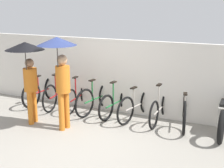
{
  "coord_description": "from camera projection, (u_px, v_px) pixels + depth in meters",
  "views": [
    {
      "loc": [
        3.37,
        -5.2,
        2.84
      ],
      "look_at": [
        0.45,
        1.18,
        1.0
      ],
      "focal_mm": 50.0,
      "sensor_mm": 36.0,
      "label": 1
    }
  ],
  "objects": [
    {
      "name": "back_wall",
      "position": [
        111.0,
        75.0,
        8.27
      ],
      "size": [
        12.96,
        0.12,
        1.93
      ],
      "color": "silver",
      "rests_on": "ground"
    },
    {
      "name": "pedestrian_leading",
      "position": [
        27.0,
        62.0,
        7.13
      ],
      "size": [
        0.88,
        0.88,
        1.99
      ],
      "rotation": [
        0.0,
        0.0,
        3.28
      ],
      "color": "#C66B1E",
      "rests_on": "ground"
    },
    {
      "name": "parked_bicycle_4",
      "position": [
        117.0,
        102.0,
        8.06
      ],
      "size": [
        0.44,
        1.68,
        1.1
      ],
      "rotation": [
        0.0,
        0.0,
        1.44
      ],
      "color": "black",
      "rests_on": "ground"
    },
    {
      "name": "parked_bicycle_5",
      "position": [
        137.0,
        105.0,
        7.77
      ],
      "size": [
        0.54,
        1.69,
        1.0
      ],
      "rotation": [
        0.0,
        0.0,
        1.35
      ],
      "color": "black",
      "rests_on": "ground"
    },
    {
      "name": "parked_bicycle_0",
      "position": [
        43.0,
        91.0,
        8.95
      ],
      "size": [
        0.44,
        1.71,
        0.99
      ],
      "rotation": [
        0.0,
        0.0,
        1.53
      ],
      "color": "black",
      "rests_on": "ground"
    },
    {
      "name": "ground_plane",
      "position": [
        70.0,
        140.0,
        6.65
      ],
      "size": [
        30.0,
        30.0,
        0.0
      ],
      "primitive_type": "plane",
      "color": "gray"
    },
    {
      "name": "parked_bicycle_6",
      "position": [
        160.0,
        108.0,
        7.57
      ],
      "size": [
        0.44,
        1.65,
        1.04
      ],
      "rotation": [
        0.0,
        0.0,
        1.56
      ],
      "color": "black",
      "rests_on": "ground"
    },
    {
      "name": "pedestrian_center",
      "position": [
        60.0,
        62.0,
        6.76
      ],
      "size": [
        0.85,
        0.85,
        2.14
      ],
      "rotation": [
        0.0,
        0.0,
        3.0
      ],
      "color": "#C66B1E",
      "rests_on": "ground"
    },
    {
      "name": "parked_bicycle_2",
      "position": [
        79.0,
        96.0,
        8.55
      ],
      "size": [
        0.44,
        1.63,
        1.01
      ],
      "rotation": [
        0.0,
        0.0,
        1.66
      ],
      "color": "black",
      "rests_on": "ground"
    },
    {
      "name": "parked_bicycle_7",
      "position": [
        184.0,
        110.0,
        7.32
      ],
      "size": [
        0.55,
        1.8,
        1.07
      ],
      "rotation": [
        0.0,
        0.0,
        1.79
      ],
      "color": "black",
      "rests_on": "ground"
    },
    {
      "name": "parked_bicycle_3",
      "position": [
        96.0,
        98.0,
        8.25
      ],
      "size": [
        0.46,
        1.74,
        0.97
      ],
      "rotation": [
        0.0,
        0.0,
        1.41
      ],
      "color": "black",
      "rests_on": "ground"
    },
    {
      "name": "parked_bicycle_1",
      "position": [
        59.0,
        93.0,
        8.7
      ],
      "size": [
        0.44,
        1.77,
        0.99
      ],
      "rotation": [
        0.0,
        0.0,
        1.67
      ],
      "color": "black",
      "rests_on": "ground"
    }
  ]
}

